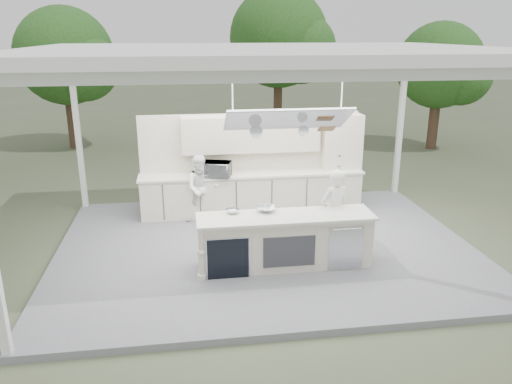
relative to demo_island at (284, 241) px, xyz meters
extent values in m
plane|color=#484F36|center=(-0.18, 0.91, -0.60)|extent=(90.00, 90.00, 0.00)
cube|color=slate|center=(-0.18, 0.91, -0.54)|extent=(8.00, 6.00, 0.12)
cube|color=white|center=(3.72, 3.81, 1.25)|extent=(0.12, 0.12, 3.70)
cube|color=white|center=(-4.08, 3.81, 1.25)|extent=(0.12, 0.12, 3.70)
cube|color=white|center=(-0.18, 0.91, 3.18)|extent=(8.20, 6.20, 0.16)
cube|color=white|center=(-0.18, -1.99, 3.02)|extent=(8.00, 0.12, 0.16)
cube|color=white|center=(-0.18, 3.81, 3.02)|extent=(8.00, 0.12, 0.16)
cube|color=white|center=(-4.08, 0.91, 3.02)|extent=(0.12, 6.00, 0.16)
cube|color=white|center=(3.72, 0.91, 3.02)|extent=(0.12, 6.00, 0.16)
cube|color=white|center=(0.02, 0.01, 2.15)|extent=(2.00, 0.71, 0.43)
cube|color=white|center=(0.02, 0.01, 2.15)|extent=(2.06, 0.76, 0.46)
cylinder|color=white|center=(-0.88, 0.01, 2.63)|extent=(0.02, 0.02, 0.95)
cylinder|color=white|center=(0.92, 0.01, 2.63)|extent=(0.02, 0.02, 0.95)
cylinder|color=silver|center=(-0.48, 0.16, 1.93)|extent=(0.22, 0.14, 0.21)
cylinder|color=silver|center=(0.32, 0.11, 1.93)|extent=(0.18, 0.12, 0.18)
cube|color=olive|center=(0.72, 0.13, 1.95)|extent=(0.28, 0.18, 0.12)
cube|color=#F2EDCD|center=(0.02, 0.01, -0.03)|extent=(3.00, 0.70, 0.90)
cube|color=white|center=(0.02, 0.01, 0.45)|extent=(3.10, 0.78, 0.05)
cylinder|color=#F2EDCD|center=(-1.48, -0.34, -0.02)|extent=(0.11, 0.11, 0.92)
cube|color=black|center=(-1.03, -0.34, -0.12)|extent=(0.70, 0.04, 0.72)
cube|color=silver|center=(-1.03, -0.35, -0.12)|extent=(0.74, 0.03, 0.72)
cube|color=#333438|center=(0.02, -0.35, -0.06)|extent=(0.90, 0.02, 0.55)
cube|color=silver|center=(1.02, -0.35, -0.06)|extent=(0.62, 0.02, 0.78)
cube|color=#F2EDCD|center=(-0.18, 2.81, -0.03)|extent=(5.00, 0.65, 0.90)
cube|color=white|center=(-0.18, 2.81, 0.45)|extent=(5.08, 0.72, 0.05)
cube|color=#F2EDCD|center=(-0.18, 3.11, 0.65)|extent=(5.00, 0.10, 2.25)
cube|color=#F2EDCD|center=(-0.18, 2.98, 1.32)|extent=(3.10, 0.38, 0.80)
cube|color=#F2EDCD|center=(1.92, 2.93, 1.07)|extent=(0.90, 0.45, 1.30)
cube|color=olive|center=(1.92, 2.93, 1.07)|extent=(0.84, 0.40, 0.03)
cylinder|color=silver|center=(1.82, 2.79, 0.53)|extent=(0.20, 0.20, 0.12)
cylinder|color=black|center=(1.82, 2.79, 0.69)|extent=(0.17, 0.17, 0.20)
cylinder|color=black|center=(2.17, 2.79, 0.52)|extent=(0.16, 0.16, 0.10)
cone|color=black|center=(2.17, 2.79, 0.69)|extent=(0.14, 0.14, 0.24)
cylinder|color=#4C3526|center=(-5.68, 10.91, 0.45)|extent=(0.36, 0.36, 2.10)
sphere|color=#376826|center=(-5.68, 10.91, 2.69)|extent=(3.40, 3.40, 3.40)
sphere|color=#376826|center=(-5.00, 10.40, 2.35)|extent=(2.38, 2.38, 2.38)
cylinder|color=#4C3526|center=(2.32, 12.91, 0.63)|extent=(0.36, 0.36, 2.45)
sphere|color=#376826|center=(2.32, 12.91, 3.25)|extent=(4.00, 4.00, 4.00)
sphere|color=#376826|center=(3.12, 12.31, 2.85)|extent=(2.80, 2.80, 2.80)
cylinder|color=#4C3526|center=(7.32, 8.91, 0.37)|extent=(0.36, 0.36, 1.92)
sphere|color=#376826|center=(7.32, 8.91, 2.38)|extent=(3.00, 3.00, 3.00)
sphere|color=#376826|center=(7.92, 8.46, 2.08)|extent=(2.10, 2.10, 2.10)
imported|color=white|center=(1.01, 0.39, 0.34)|extent=(0.69, 0.56, 1.63)
imported|color=white|center=(-1.34, 2.46, 0.27)|extent=(0.76, 0.61, 1.48)
imported|color=silver|center=(-0.98, 2.61, 0.64)|extent=(0.69, 0.56, 0.33)
imported|color=silver|center=(-0.28, 0.26, 0.52)|extent=(0.42, 0.42, 0.08)
imported|color=silver|center=(-0.88, 0.26, 0.51)|extent=(0.31, 0.31, 0.07)
camera|label=1|loc=(-1.67, -7.95, 3.53)|focal=35.00mm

